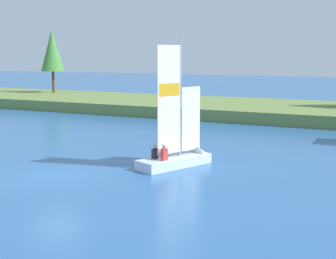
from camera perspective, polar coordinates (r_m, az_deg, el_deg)
name	(u,v)px	position (r m, az deg, el deg)	size (l,w,h in m)	color
ground_plane	(56,176)	(22.24, -12.82, -5.31)	(200.00, 200.00, 0.00)	#2D609E
shore_bank	(236,109)	(44.17, 7.90, 2.42)	(80.00, 11.84, 0.96)	olive
shoreline_tree_left	(52,51)	(57.06, -13.27, 8.88)	(2.61, 2.61, 6.98)	brown
sailboat	(183,154)	(23.86, 1.79, -2.87)	(2.76, 4.44, 6.44)	silver
channel_buoy	(174,138)	(30.05, 0.66, -1.01)	(0.43, 0.43, 0.43)	yellow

